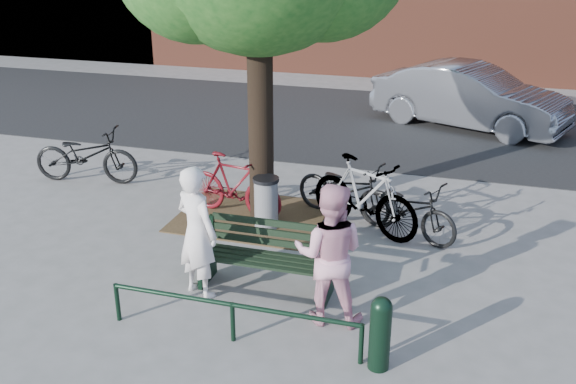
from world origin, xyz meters
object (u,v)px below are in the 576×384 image
(bollard, at_px, (380,331))
(parked_car, at_px, (470,97))
(park_bench, at_px, (267,255))
(person_right, at_px, (330,254))
(person_left, at_px, (197,232))
(bicycle_c, at_px, (347,190))
(litter_bin, at_px, (266,203))

(bollard, bearing_deg, parked_car, 86.80)
(park_bench, xyz_separation_m, person_right, (0.95, -0.51, 0.41))
(person_left, bearing_deg, parked_car, -83.45)
(park_bench, xyz_separation_m, bollard, (1.70, -1.29, -0.01))
(bollard, distance_m, parked_car, 10.04)
(person_right, bearing_deg, bicycle_c, -87.91)
(bicycle_c, bearing_deg, litter_bin, 143.71)
(person_right, xyz_separation_m, parked_car, (1.31, 9.24, -0.12))
(person_left, relative_size, person_right, 1.00)
(park_bench, relative_size, parked_car, 0.37)
(person_left, bearing_deg, bollard, -174.49)
(park_bench, bearing_deg, parked_car, 75.48)
(park_bench, bearing_deg, person_left, -153.72)
(person_left, height_order, bicycle_c, person_left)
(person_right, bearing_deg, parked_car, -103.76)
(bicycle_c, bearing_deg, park_bench, -171.42)
(person_left, xyz_separation_m, litter_bin, (0.19, 2.19, -0.45))
(bicycle_c, bearing_deg, person_right, -151.85)
(person_right, height_order, bicycle_c, person_right)
(park_bench, distance_m, bollard, 2.13)
(litter_bin, bearing_deg, park_bench, -71.03)
(bollard, bearing_deg, park_bench, 142.74)
(litter_bin, xyz_separation_m, parked_car, (2.88, 6.93, 0.33))
(person_left, distance_m, person_right, 1.76)
(bollard, relative_size, bicycle_c, 0.46)
(bollard, xyz_separation_m, litter_bin, (-2.31, 3.08, -0.04))
(park_bench, relative_size, bicycle_c, 0.92)
(bollard, bearing_deg, person_left, 160.38)
(bollard, bearing_deg, bicycle_c, 106.91)
(park_bench, xyz_separation_m, bicycle_c, (0.53, 2.55, 0.02))
(person_right, bearing_deg, bollard, 128.17)
(park_bench, distance_m, parked_car, 9.02)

